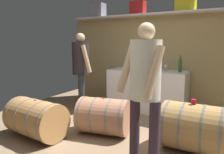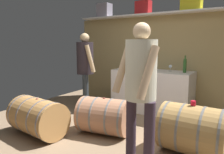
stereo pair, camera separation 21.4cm
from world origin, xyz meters
name	(u,v)px [view 1 (the left image)]	position (x,y,z in m)	size (l,w,h in m)	color
ground_plane	(127,135)	(0.00, 0.59, -0.01)	(5.73, 7.94, 0.02)	#856B51
back_wall_panel	(161,63)	(0.00, 2.37, 1.02)	(4.53, 0.10, 2.04)	#9B8656
high_shelf_board	(160,14)	(0.00, 2.22, 2.05)	(4.17, 0.40, 0.03)	silver
toolcase_grey	(98,11)	(-1.54, 2.22, 2.23)	(0.30, 0.26, 0.33)	gray
toolcase_red	(138,8)	(-0.51, 2.22, 2.21)	(0.33, 0.19, 0.29)	red
toolcase_yellow	(186,5)	(0.50, 2.22, 2.20)	(0.38, 0.21, 0.26)	yellow
work_cabinet	(147,90)	(-0.16, 1.98, 0.44)	(1.64, 0.67, 0.88)	white
wine_bottle_green	(180,65)	(0.50, 1.99, 1.03)	(0.06, 0.06, 0.33)	#305C27
wine_glass	(166,66)	(0.20, 2.05, 0.97)	(0.07, 0.07, 0.14)	white
red_funnel	(130,67)	(-0.56, 1.92, 0.93)	(0.11, 0.11, 0.10)	red
wine_barrel_near	(193,128)	(0.99, 0.55, 0.33)	(0.82, 0.67, 0.66)	#A87F47
wine_barrel_far	(104,116)	(-0.35, 0.46, 0.29)	(0.88, 0.71, 0.59)	#AB7354
wine_barrel_flank	(36,119)	(-1.20, -0.14, 0.29)	(0.95, 0.66, 0.59)	#AF7B44
tasting_cup	(194,102)	(0.98, 0.55, 0.68)	(0.06, 0.06, 0.06)	red
winemaker_pouring	(81,64)	(-1.37, 1.26, 1.01)	(0.49, 0.52, 1.65)	#282E32
visitor_tasting	(145,81)	(0.53, -0.09, 1.02)	(0.56, 0.49, 1.67)	#352835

